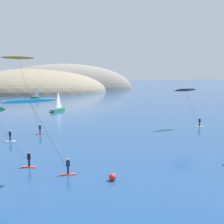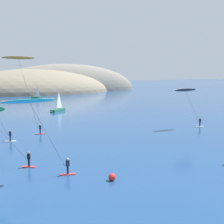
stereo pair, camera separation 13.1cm
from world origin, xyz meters
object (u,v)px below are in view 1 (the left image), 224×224
Objects in this scene: sailboat_far at (35,97)px; kitesurfer_cyan at (33,107)px; sailboat_near at (57,109)px; kitesurfer_orange at (20,65)px; kitesurfer_black at (187,93)px; marker_buoy at (112,177)px.

kitesurfer_cyan is (-17.65, -85.57, 6.35)m from sailboat_far.
kitesurfer_orange is at bearing -116.46° from sailboat_near.
kitesurfer_black is at bearing 23.94° from kitesurfer_cyan.
kitesurfer_black is at bearing -13.70° from kitesurfer_orange.
kitesurfer_orange is 18.09× the size of marker_buoy.
sailboat_far is 8.14× the size of marker_buoy.
sailboat_near is 30.19m from kitesurfer_orange.
sailboat_near is at bearing 115.13° from kitesurfer_black.
kitesurfer_black reaches higher than sailboat_near.
kitesurfer_cyan is at bearing -156.06° from kitesurfer_black.
sailboat_far is at bearing 85.93° from sailboat_near.
kitesurfer_black is 29.15m from marker_buoy.
kitesurfer_orange is (-12.60, -25.31, 10.58)m from sailboat_near.
kitesurfer_black is at bearing -64.87° from sailboat_near.
marker_buoy is at bearing -99.74° from sailboat_near.
kitesurfer_orange is 1.72× the size of kitesurfer_black.
kitesurfer_orange reaches higher than marker_buoy.
kitesurfer_orange is at bearing 166.30° from kitesurfer_black.
kitesurfer_cyan is (-14.79, -45.29, 6.35)m from sailboat_near.
marker_buoy is at bearing -79.50° from kitesurfer_orange.
sailboat_far is 87.60m from kitesurfer_cyan.
sailboat_near is 0.72× the size of kitesurfer_cyan.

